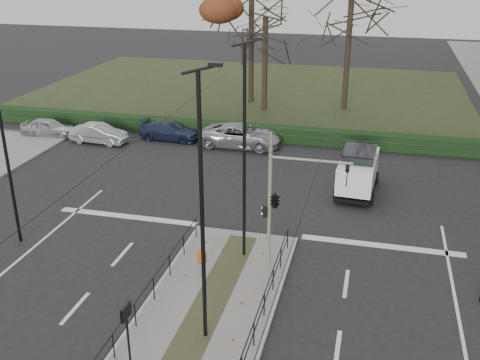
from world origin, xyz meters
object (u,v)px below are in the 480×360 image
object	(u,v)px
parked_car_first	(48,127)
bare_tree_center	(351,5)
parked_car_third	(170,131)
white_van	(358,170)
streetlamp_median_far	(245,152)
parked_car_second	(99,134)
parked_car_fourth	(241,136)
traffic_light	(277,199)
bare_tree_near	(266,24)
streetlamp_median_near	(203,210)
info_panel	(126,319)
litter_bin	(202,257)

from	to	relation	value
parked_car_first	bare_tree_center	bearing A→B (deg)	-62.10
parked_car_third	bare_tree_center	world-z (taller)	bare_tree_center
white_van	streetlamp_median_far	bearing A→B (deg)	-116.93
parked_car_second	parked_car_third	size ratio (longest dim) A/B	0.93
parked_car_third	parked_car_fourth	bearing A→B (deg)	-88.93
traffic_light	parked_car_first	size ratio (longest dim) A/B	1.36
parked_car_first	bare_tree_center	size ratio (longest dim) A/B	0.32
streetlamp_median_far	parked_car_third	world-z (taller)	streetlamp_median_far
parked_car_second	parked_car_third	distance (m)	4.68
parked_car_fourth	bare_tree_near	xyz separation A→B (m)	(-0.28, 8.99, 6.00)
streetlamp_median_far	bare_tree_center	xyz separation A→B (m)	(2.30, 24.65, 3.43)
traffic_light	parked_car_fourth	world-z (taller)	traffic_light
parked_car_first	parked_car_fourth	xyz separation A→B (m)	(13.42, 1.09, 0.11)
streetlamp_median_near	parked_car_third	xyz separation A→B (m)	(-8.62, 19.63, -4.14)
parked_car_first	traffic_light	bearing A→B (deg)	-129.28
parked_car_third	bare_tree_center	distance (m)	16.91
parked_car_second	bare_tree_near	bearing A→B (deg)	-37.44
info_panel	parked_car_second	bearing A→B (deg)	119.33
parked_car_second	traffic_light	bearing A→B (deg)	-128.45
parked_car_first	parked_car_fourth	size ratio (longest dim) A/B	0.70
streetlamp_median_far	bare_tree_center	distance (m)	24.99
streetlamp_median_near	parked_car_fourth	size ratio (longest dim) A/B	1.72
parked_car_second	parked_car_fourth	distance (m)	9.48
parked_car_fourth	bare_tree_near	distance (m)	10.81
info_panel	parked_car_first	distance (m)	25.33
litter_bin	parked_car_third	size ratio (longest dim) A/B	0.22
traffic_light	parked_car_second	world-z (taller)	traffic_light
traffic_light	parked_car_third	distance (m)	17.83
litter_bin	parked_car_first	distance (m)	21.37
bare_tree_near	info_panel	bearing A→B (deg)	-86.15
streetlamp_median_far	white_van	world-z (taller)	streetlamp_median_far
parked_car_third	parked_car_fourth	distance (m)	5.03
info_panel	litter_bin	bearing A→B (deg)	84.84
traffic_light	parked_car_fourth	bearing A→B (deg)	109.20
white_van	streetlamp_median_near	bearing A→B (deg)	-106.94
parked_car_first	white_van	distance (m)	21.69
streetlamp_median_far	bare_tree_near	size ratio (longest dim) A/B	0.94
parked_car_second	bare_tree_center	size ratio (longest dim) A/B	0.34
info_panel	parked_car_fourth	world-z (taller)	info_panel
traffic_light	streetlamp_median_near	world-z (taller)	streetlamp_median_near
litter_bin	parked_car_first	bearing A→B (deg)	137.25
parked_car_first	parked_car_second	world-z (taller)	parked_car_second
streetlamp_median_near	bare_tree_near	bearing A→B (deg)	97.78
info_panel	parked_car_second	size ratio (longest dim) A/B	0.57
streetlamp_median_near	parked_car_fourth	distance (m)	20.13
parked_car_fourth	streetlamp_median_near	bearing A→B (deg)	-168.90
bare_tree_near	parked_car_second	bearing A→B (deg)	-130.64
streetlamp_median_near	white_van	distance (m)	14.77
traffic_light	streetlamp_median_far	distance (m)	2.19
litter_bin	parked_car_fourth	bearing A→B (deg)	98.31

